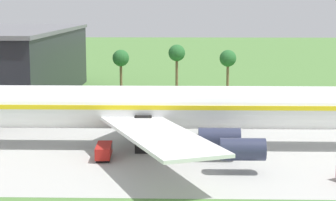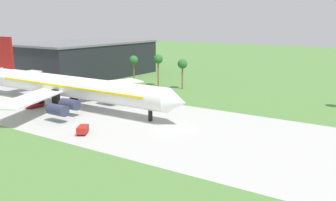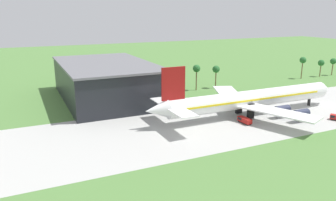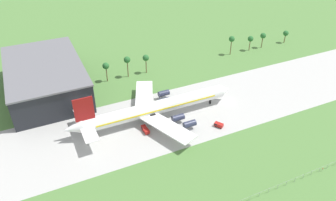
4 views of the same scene
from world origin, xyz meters
name	(u,v)px [view 2 (image 2 of 4)]	position (x,y,z in m)	size (l,w,h in m)	color
ground_plane	(178,129)	(0.00, 0.00, 0.00)	(600.00, 600.00, 0.00)	#517F3D
taxiway_strip	(178,129)	(0.00, 0.00, 0.01)	(320.00, 44.00, 0.02)	#B2B2AD
jet_airliner	(69,87)	(-39.56, 1.94, 5.99)	(80.83, 54.80, 19.85)	white
baggage_tug	(83,130)	(-15.83, -15.50, 1.04)	(3.77, 4.36, 1.89)	black
catering_van	(36,104)	(-46.85, -4.79, 1.08)	(2.27, 5.54, 1.96)	black
terminal_building	(85,59)	(-80.53, 48.03, 7.81)	(36.72, 61.20, 15.60)	black
palm_tree_row	(290,74)	(12.99, 44.71, 8.80)	(127.88, 3.60, 12.40)	brown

